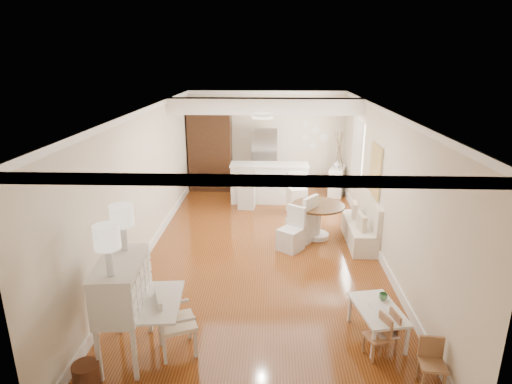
# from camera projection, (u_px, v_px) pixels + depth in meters

# --- Properties ---
(room) EXTENTS (9.00, 9.04, 2.82)m
(room) POSITION_uv_depth(u_px,v_px,m) (265.00, 150.00, 8.25)
(room) COLOR brown
(room) RESTS_ON ground
(secretary_bureau) EXTENTS (1.14, 1.16, 1.34)m
(secretary_bureau) POSITION_uv_depth(u_px,v_px,m) (124.00, 309.00, 5.38)
(secretary_bureau) COLOR silver
(secretary_bureau) RESTS_ON ground
(gustavian_armchair) EXTENTS (0.66, 0.66, 0.88)m
(gustavian_armchair) POSITION_uv_depth(u_px,v_px,m) (176.00, 322.00, 5.51)
(gustavian_armchair) COLOR beige
(gustavian_armchair) RESTS_ON ground
(wicker_basket) EXTENTS (0.39, 0.39, 0.31)m
(wicker_basket) POSITION_uv_depth(u_px,v_px,m) (86.00, 376.00, 4.98)
(wicker_basket) COLOR #582F1B
(wicker_basket) RESTS_ON ground
(kids_table) EXTENTS (0.71, 1.00, 0.46)m
(kids_table) POSITION_uv_depth(u_px,v_px,m) (377.00, 322.00, 5.85)
(kids_table) COLOR white
(kids_table) RESTS_ON ground
(kids_chair_a) EXTENTS (0.36, 0.36, 0.57)m
(kids_chair_a) POSITION_uv_depth(u_px,v_px,m) (377.00, 336.00, 5.47)
(kids_chair_a) COLOR #A8724C
(kids_chair_a) RESTS_ON ground
(kids_chair_b) EXTENTS (0.33, 0.33, 0.57)m
(kids_chair_b) POSITION_uv_depth(u_px,v_px,m) (385.00, 332.00, 5.56)
(kids_chair_b) COLOR #A56E4B
(kids_chair_b) RESTS_ON ground
(kids_chair_c) EXTENTS (0.31, 0.31, 0.60)m
(kids_chair_c) POSITION_uv_depth(u_px,v_px,m) (433.00, 364.00, 4.96)
(kids_chair_c) COLOR #946743
(kids_chair_c) RESTS_ON ground
(banquette) EXTENTS (0.52, 1.60, 0.98)m
(banquette) POSITION_uv_depth(u_px,v_px,m) (360.00, 220.00, 8.79)
(banquette) COLOR silver
(banquette) RESTS_ON ground
(dining_table) EXTENTS (1.37, 1.37, 0.75)m
(dining_table) POSITION_uv_depth(u_px,v_px,m) (318.00, 221.00, 9.05)
(dining_table) COLOR #4B2E18
(dining_table) RESTS_ON ground
(slip_chair_near) EXTENTS (0.60, 0.60, 0.88)m
(slip_chair_near) POSITION_uv_depth(u_px,v_px,m) (291.00, 229.00, 8.47)
(slip_chair_near) COLOR silver
(slip_chair_near) RESTS_ON ground
(slip_chair_far) EXTENTS (0.69, 0.68, 1.01)m
(slip_chair_far) POSITION_uv_depth(u_px,v_px,m) (302.00, 218.00, 8.91)
(slip_chair_far) COLOR silver
(slip_chair_far) RESTS_ON ground
(breakfast_counter) EXTENTS (2.05, 0.65, 1.03)m
(breakfast_counter) POSITION_uv_depth(u_px,v_px,m) (269.00, 183.00, 11.33)
(breakfast_counter) COLOR white
(breakfast_counter) RESTS_ON ground
(bar_stool_left) EXTENTS (0.44, 0.44, 1.05)m
(bar_stool_left) POSITION_uv_depth(u_px,v_px,m) (247.00, 188.00, 10.84)
(bar_stool_left) COLOR silver
(bar_stool_left) RESTS_ON ground
(bar_stool_right) EXTENTS (0.50, 0.50, 1.00)m
(bar_stool_right) POSITION_uv_depth(u_px,v_px,m) (297.00, 193.00, 10.53)
(bar_stool_right) COLOR white
(bar_stool_right) RESTS_ON ground
(pantry_cabinet) EXTENTS (1.20, 0.60, 2.30)m
(pantry_cabinet) POSITION_uv_depth(u_px,v_px,m) (210.00, 150.00, 12.23)
(pantry_cabinet) COLOR #381E11
(pantry_cabinet) RESTS_ON ground
(fridge) EXTENTS (0.75, 0.65, 1.80)m
(fridge) POSITION_uv_depth(u_px,v_px,m) (277.00, 160.00, 12.21)
(fridge) COLOR silver
(fridge) RESTS_ON ground
(sideboard) EXTENTS (0.60, 0.89, 0.78)m
(sideboard) POSITION_uv_depth(u_px,v_px,m) (337.00, 181.00, 11.94)
(sideboard) COLOR silver
(sideboard) RESTS_ON ground
(pencil_cup) EXTENTS (0.15, 0.15, 0.09)m
(pencil_cup) POSITION_uv_depth(u_px,v_px,m) (383.00, 296.00, 5.97)
(pencil_cup) COLOR #508A58
(pencil_cup) RESTS_ON kids_table
(branch_vase) EXTENTS (0.27, 0.27, 0.21)m
(branch_vase) POSITION_uv_depth(u_px,v_px,m) (337.00, 164.00, 11.79)
(branch_vase) COLOR silver
(branch_vase) RESTS_ON sideboard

